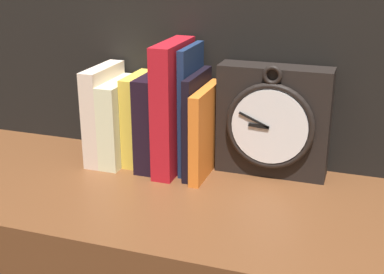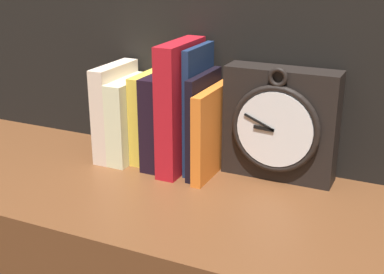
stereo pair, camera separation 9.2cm
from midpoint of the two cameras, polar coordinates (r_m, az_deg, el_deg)
clock at (r=1.03m, az=11.88°, el=1.28°), size 0.22×0.08×0.22m
book_slot0_cream at (r=1.13m, az=-5.84°, el=2.75°), size 0.03×0.14×0.20m
book_slot1_cream at (r=1.12m, az=-4.22°, el=1.88°), size 0.04×0.14×0.17m
book_slot2_yellow at (r=1.11m, az=-2.28°, el=2.11°), size 0.03×0.11×0.18m
book_slot3_black at (r=1.08m, az=-0.69°, el=1.85°), size 0.04×0.13×0.19m
book_slot4_red at (r=1.05m, az=1.30°, el=3.18°), size 0.04×0.15×0.26m
book_slot5_navy at (r=1.05m, az=3.19°, el=2.96°), size 0.01×0.12×0.25m
book_slot6_black at (r=1.04m, az=3.79°, el=1.40°), size 0.01×0.14×0.20m
book_slot7_orange at (r=1.04m, az=4.67°, el=0.48°), size 0.02×0.15×0.17m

